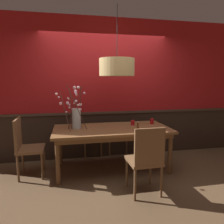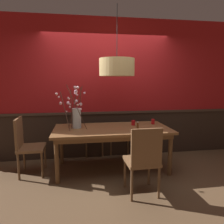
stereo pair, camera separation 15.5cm
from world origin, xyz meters
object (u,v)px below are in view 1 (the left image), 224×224
object	(u,v)px
dining_table	(112,132)
vase_with_blossoms	(76,116)
chair_far_side_right	(116,129)
candle_holder_nearer_edge	(133,123)
chair_near_side_right	(146,158)
condiment_bottle	(138,125)
pendant_lamp	(117,67)
chair_far_side_left	(91,131)
chair_head_west_end	(26,145)
candle_holder_nearer_center	(152,121)

from	to	relation	value
dining_table	vase_with_blossoms	distance (m)	0.70
chair_far_side_right	candle_holder_nearer_edge	distance (m)	0.83
chair_near_side_right	condiment_bottle	world-z (taller)	chair_near_side_right
pendant_lamp	chair_far_side_left	bearing A→B (deg)	112.23
candle_holder_nearer_edge	chair_head_west_end	bearing A→B (deg)	-175.67
condiment_bottle	chair_head_west_end	bearing A→B (deg)	174.33
vase_with_blossoms	pendant_lamp	size ratio (longest dim) A/B	0.66
chair_far_side_left	chair_far_side_right	size ratio (longest dim) A/B	0.98
chair_head_west_end	chair_near_side_right	bearing A→B (deg)	-28.53
chair_head_west_end	vase_with_blossoms	xyz separation A→B (m)	(0.83, 0.10, 0.44)
candle_holder_nearer_edge	pendant_lamp	xyz separation A→B (m)	(-0.35, -0.18, 1.00)
chair_far_side_left	candle_holder_nearer_edge	bearing A→B (deg)	-45.16
dining_table	condiment_bottle	xyz separation A→B (m)	(0.42, -0.18, 0.14)
condiment_bottle	chair_far_side_left	bearing A→B (deg)	124.04
candle_holder_nearer_center	dining_table	bearing A→B (deg)	-166.97
chair_head_west_end	vase_with_blossoms	size ratio (longest dim) A/B	1.28
chair_far_side_left	candle_holder_nearer_edge	world-z (taller)	chair_far_side_left
chair_far_side_left	pendant_lamp	bearing A→B (deg)	-67.77
vase_with_blossoms	chair_head_west_end	bearing A→B (deg)	-173.34
dining_table	candle_holder_nearer_edge	xyz separation A→B (m)	(0.43, 0.15, 0.13)
chair_head_west_end	chair_near_side_right	world-z (taller)	chair_near_side_right
chair_head_west_end	candle_holder_nearer_center	distance (m)	2.30
candle_holder_nearer_center	chair_far_side_right	bearing A→B (deg)	127.58
dining_table	chair_far_side_right	bearing A→B (deg)	73.21
chair_far_side_right	chair_near_side_right	xyz separation A→B (m)	(0.01, -1.85, 0.03)
chair_far_side_left	candle_holder_nearer_center	world-z (taller)	chair_far_side_left
vase_with_blossoms	candle_holder_nearer_center	world-z (taller)	vase_with_blossoms
dining_table	chair_near_side_right	bearing A→B (deg)	-72.97
dining_table	pendant_lamp	bearing A→B (deg)	-21.98
chair_near_side_right	condiment_bottle	xyz separation A→B (m)	(0.13, 0.76, 0.28)
chair_near_side_right	pendant_lamp	size ratio (longest dim) A/B	0.86
candle_holder_nearer_edge	pendant_lamp	distance (m)	1.08
chair_far_side_left	candle_holder_nearer_center	xyz separation A→B (m)	(1.12, -0.69, 0.31)
chair_far_side_right	pendant_lamp	size ratio (longest dim) A/B	0.79
candle_holder_nearer_edge	dining_table	bearing A→B (deg)	-160.23
dining_table	chair_head_west_end	world-z (taller)	chair_head_west_end
chair_head_west_end	chair_near_side_right	size ratio (longest dim) A/B	1.00
pendant_lamp	chair_far_side_right	bearing A→B (deg)	78.20
chair_head_west_end	candle_holder_nearer_center	bearing A→B (deg)	4.53
dining_table	pendant_lamp	size ratio (longest dim) A/B	1.76
chair_head_west_end	chair_near_side_right	distance (m)	1.98
chair_far_side_left	candle_holder_nearer_edge	xyz separation A→B (m)	(0.72, -0.72, 0.31)
chair_far_side_left	chair_near_side_right	distance (m)	1.91
chair_far_side_left	vase_with_blossoms	size ratio (longest dim) A/B	1.16
chair_far_side_right	pendant_lamp	distance (m)	1.62
chair_head_west_end	pendant_lamp	xyz separation A→B (m)	(1.53, -0.04, 1.27)
chair_far_side_right	chair_near_side_right	world-z (taller)	chair_near_side_right
vase_with_blossoms	chair_far_side_left	bearing A→B (deg)	66.79
chair_far_side_right	candle_holder_nearer_edge	size ratio (longest dim) A/B	9.72
vase_with_blossoms	condiment_bottle	xyz separation A→B (m)	(1.04, -0.28, -0.16)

